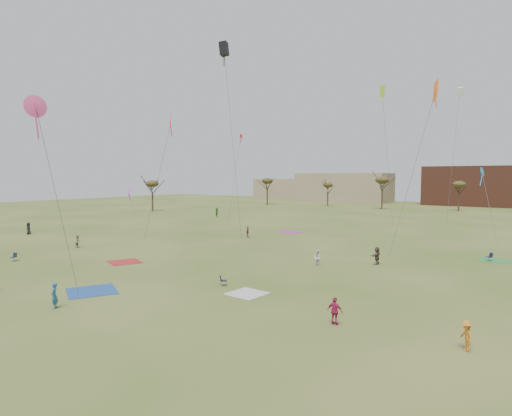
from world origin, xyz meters
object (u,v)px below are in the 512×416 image
Objects in this scene: spectator_fore_a at (335,311)px; flyer_near_right at (54,296)px; camp_chair_left at (14,259)px; camp_chair_right at (489,259)px; camp_chair_center at (223,283)px.

flyer_near_right is at bearing 28.24° from spectator_fore_a.
camp_chair_left is 1.00× the size of camp_chair_right.
camp_chair_right is (16.41, 24.05, 0.00)m from camp_chair_center.
flyer_near_right is 2.04× the size of camp_chair_left.
spectator_fore_a is 27.73m from camp_chair_right.
spectator_fore_a reaches higher than camp_chair_left.
spectator_fore_a is at bearing -155.57° from camp_chair_center.
camp_chair_left and camp_chair_center have the same top height.
camp_chair_center is at bearing 106.94° from flyer_near_right.
camp_chair_left is at bearing 51.77° from camp_chair_center.
camp_chair_right is at bearing -97.76° from spectator_fore_a.
spectator_fore_a is at bearing -52.62° from camp_chair_right.
spectator_fore_a is 1.94× the size of camp_chair_center.
camp_chair_left is 50.16m from camp_chair_right.
camp_chair_right is (5.06, 27.26, -0.58)m from spectator_fore_a.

